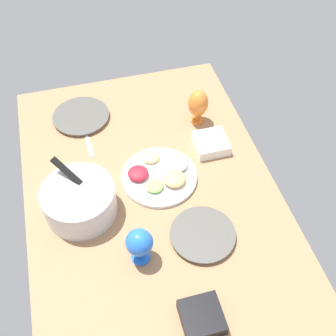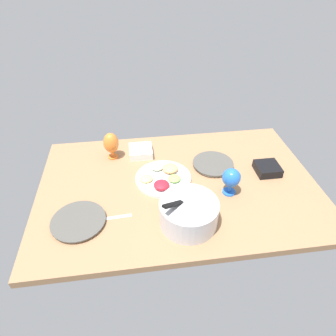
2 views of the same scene
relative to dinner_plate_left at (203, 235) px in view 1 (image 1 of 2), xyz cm
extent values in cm
cube|color=#99704C|center=(24.14, 13.89, -3.15)|extent=(160.00, 104.00, 4.00)
cylinder|color=silver|center=(0.00, 0.00, -0.46)|extent=(23.36, 23.36, 1.38)
cylinder|color=#4E4C47|center=(0.00, 0.00, 0.64)|extent=(25.39, 25.39, 0.83)
cylinder|color=silver|center=(78.50, 36.33, -0.52)|extent=(25.02, 25.02, 1.26)
cylinder|color=#4E4C47|center=(78.50, 36.33, 0.49)|extent=(27.20, 27.20, 0.76)
cylinder|color=silver|center=(24.44, 43.33, 5.51)|extent=(28.83, 28.83, 13.30)
cylinder|color=white|center=(24.44, 43.33, 9.50)|extent=(25.95, 25.95, 2.39)
cube|color=black|center=(29.48, 43.33, 13.16)|extent=(17.21, 15.74, 11.89)
cylinder|color=silver|center=(32.47, 9.06, -0.25)|extent=(32.61, 32.61, 1.80)
ellipsoid|color=#F9E072|center=(42.57, 10.24, 1.80)|extent=(7.58, 7.58, 2.30)
ellipsoid|color=red|center=(34.50, 17.66, 2.38)|extent=(8.82, 8.82, 3.46)
ellipsoid|color=#8CC659|center=(26.41, 12.50, 1.86)|extent=(7.35, 7.35, 2.42)
ellipsoid|color=#F2A566|center=(27.53, 3.58, 2.42)|extent=(9.46, 9.46, 3.52)
ellipsoid|color=beige|center=(35.21, -0.03, 2.10)|extent=(8.58, 8.58, 2.89)
cylinder|color=orange|center=(62.11, -17.33, -0.65)|extent=(6.34, 6.34, 1.00)
cylinder|color=orange|center=(62.11, -17.33, 1.53)|extent=(2.00, 2.00, 3.35)
ellipsoid|color=orange|center=(62.11, -17.33, 9.98)|extent=(9.55, 9.55, 13.55)
cylinder|color=blue|center=(-2.59, 25.02, -0.65)|extent=(7.25, 7.25, 1.00)
cylinder|color=blue|center=(-2.59, 25.02, 2.21)|extent=(2.00, 2.00, 4.70)
ellipsoid|color=blue|center=(-2.59, 25.02, 9.78)|extent=(10.00, 10.00, 10.44)
cube|color=white|center=(43.91, -18.00, 1.36)|extent=(14.69, 14.69, 5.02)
cube|color=#F9E072|center=(43.91, -18.00, 2.97)|extent=(12.04, 12.04, 1.61)
cube|color=black|center=(-30.87, 10.50, 1.42)|extent=(13.81, 13.81, 5.12)
cube|color=tan|center=(-30.87, 10.50, 3.06)|extent=(11.32, 11.32, 1.64)
cube|color=silver|center=(60.98, 35.44, -0.85)|extent=(18.07, 2.86, 0.60)
camera|label=1|loc=(-80.13, 35.39, 142.65)|focal=45.90mm
camera|label=2|loc=(47.21, 138.39, 111.01)|focal=31.09mm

